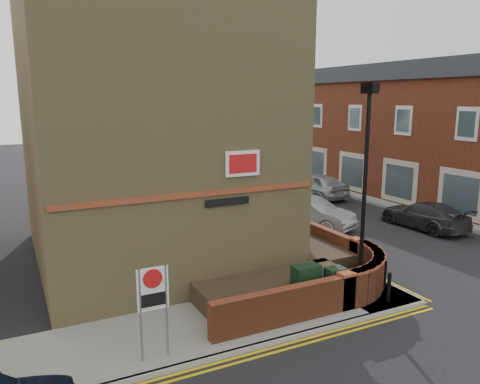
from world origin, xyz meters
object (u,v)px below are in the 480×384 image
object	(u,v)px
lamppost	(365,191)
silver_car_near	(312,213)
utility_cabinet_large	(306,285)
zone_sign	(153,296)

from	to	relation	value
lamppost	silver_car_near	distance (m)	8.50
lamppost	silver_car_near	world-z (taller)	lamppost
silver_car_near	lamppost	bearing A→B (deg)	-138.71
utility_cabinet_large	zone_sign	distance (m)	4.86
utility_cabinet_large	lamppost	bearing A→B (deg)	-3.01
utility_cabinet_large	silver_car_near	distance (m)	8.96
utility_cabinet_large	silver_car_near	world-z (taller)	silver_car_near
lamppost	silver_car_near	xyz separation A→B (m)	(3.40, 7.33, -2.66)
utility_cabinet_large	zone_sign	xyz separation A→B (m)	(-4.70, -0.80, 0.92)
zone_sign	utility_cabinet_large	bearing A→B (deg)	9.69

